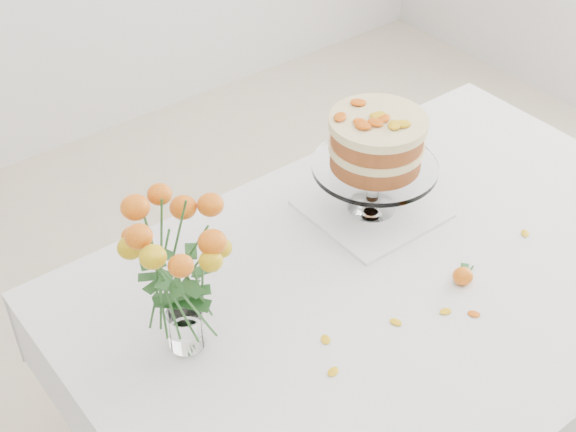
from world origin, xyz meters
The scene contains 11 objects.
table centered at (0.00, 0.00, 0.67)m, with size 1.43×0.93×0.76m.
napkin centered at (0.08, 0.20, 0.76)m, with size 0.28×0.28×0.01m, color silver.
cake_stand centered at (0.08, 0.20, 0.94)m, with size 0.28×0.28×0.25m.
rose_vase centered at (-0.48, 0.10, 0.96)m, with size 0.28×0.28×0.36m.
loose_rose_far centered at (0.07, -0.10, 0.77)m, with size 0.07×0.04×0.04m.
stray_petal_a centered at (-0.12, -0.10, 0.76)m, with size 0.03×0.02×0.00m, color #EAAE0E.
stray_petal_b centered at (-0.02, -0.14, 0.76)m, with size 0.03×0.02×0.00m, color #EAAE0E.
stray_petal_c centered at (0.02, -0.18, 0.76)m, with size 0.03×0.02×0.00m, color #EAAE0E.
stray_petal_d centered at (-0.26, -0.05, 0.76)m, with size 0.03×0.02×0.00m, color #EAAE0E.
stray_petal_e centered at (-0.30, -0.12, 0.76)m, with size 0.03×0.02×0.00m, color #EAAE0E.
stray_petal_f centered at (0.30, -0.08, 0.76)m, with size 0.03×0.02×0.00m, color #EAAE0E.
Camera 1 is at (-0.96, -0.84, 1.93)m, focal length 50.00 mm.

